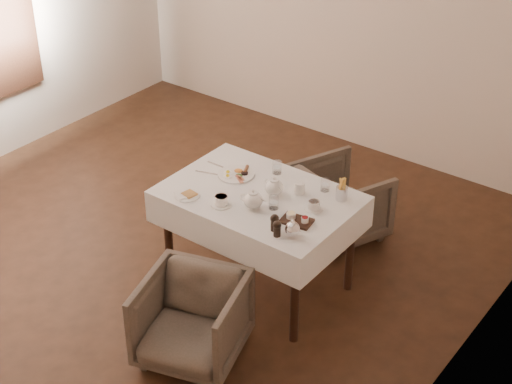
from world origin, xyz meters
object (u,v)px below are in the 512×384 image
at_px(armchair_far, 339,202).
at_px(teapot_centre, 274,186).
at_px(table, 259,209).
at_px(armchair_near, 192,320).
at_px(breakfast_plate, 237,174).

relative_size(armchair_far, teapot_centre, 3.77).
relative_size(table, teapot_centre, 7.44).
bearing_deg(armchair_near, table, 80.34).
distance_m(breakfast_plate, teapot_centre, 0.37).
bearing_deg(table, breakfast_plate, 158.03).
bearing_deg(armchair_near, breakfast_plate, 95.09).
distance_m(armchair_far, breakfast_plate, 0.98).
bearing_deg(table, armchair_far, 82.54).
xyz_separation_m(armchair_far, teapot_centre, (-0.03, -0.82, 0.53)).
xyz_separation_m(table, armchair_far, (0.11, 0.88, -0.34)).
height_order(armchair_far, teapot_centre, teapot_centre).
height_order(armchair_far, breakfast_plate, breakfast_plate).
xyz_separation_m(armchair_far, breakfast_plate, (-0.39, -0.76, 0.47)).
height_order(table, teapot_centre, teapot_centre).
relative_size(breakfast_plate, teapot_centre, 1.51).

